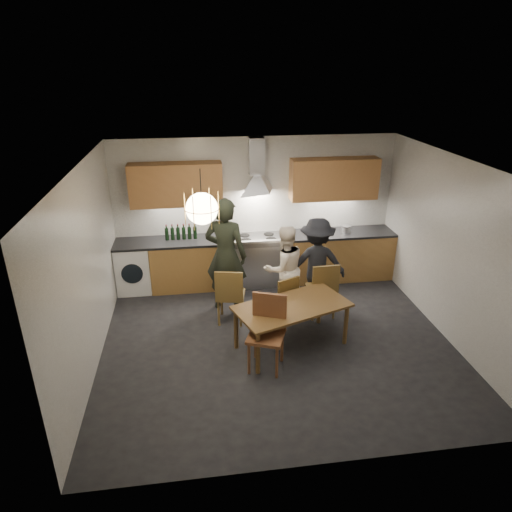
{
  "coord_description": "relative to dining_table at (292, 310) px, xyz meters",
  "views": [
    {
      "loc": [
        -1.09,
        -5.55,
        3.81
      ],
      "look_at": [
        -0.25,
        0.4,
        1.2
      ],
      "focal_mm": 32.0,
      "sensor_mm": 36.0,
      "label": 1
    }
  ],
  "objects": [
    {
      "name": "range_stove",
      "position": [
        -0.18,
        2.09,
        -0.14
      ],
      "size": [
        0.9,
        0.6,
        0.92
      ],
      "color": "silver",
      "rests_on": "ground"
    },
    {
      "name": "chair_back_left",
      "position": [
        -0.81,
        0.73,
        -0.05
      ],
      "size": [
        0.5,
        0.5,
        0.93
      ],
      "rotation": [
        0.0,
        0.0,
        2.94
      ],
      "color": "brown",
      "rests_on": "ground"
    },
    {
      "name": "chair_back_mid",
      "position": [
        0.01,
        0.57,
        -0.11
      ],
      "size": [
        0.49,
        0.49,
        0.83
      ],
      "rotation": [
        0.0,
        0.0,
        3.56
      ],
      "color": "brown",
      "rests_on": "ground"
    },
    {
      "name": "chair_front",
      "position": [
        -0.4,
        -0.36,
        -0.01
      ],
      "size": [
        0.59,
        0.59,
        1.01
      ],
      "rotation": [
        0.0,
        0.0,
        -0.38
      ],
      "color": "brown",
      "rests_on": "ground"
    },
    {
      "name": "pendant_lamp",
      "position": [
        -1.18,
        0.05,
        1.51
      ],
      "size": [
        0.43,
        0.43,
        0.7
      ],
      "color": "black",
      "rests_on": "ground"
    },
    {
      "name": "room_shell",
      "position": [
        -0.18,
        0.15,
        1.12
      ],
      "size": [
        5.02,
        4.52,
        2.61
      ],
      "color": "silver",
      "rests_on": "ground"
    },
    {
      "name": "counter_run",
      "position": [
        -0.15,
        2.1,
        -0.14
      ],
      "size": [
        5.0,
        0.62,
        0.9
      ],
      "color": "#BB8848",
      "rests_on": "ground"
    },
    {
      "name": "wine_bottles",
      "position": [
        -1.52,
        2.15,
        0.45
      ],
      "size": [
        0.55,
        0.07,
        0.27
      ],
      "color": "black",
      "rests_on": "counter_run"
    },
    {
      "name": "wall_fixtures",
      "position": [
        -0.18,
        2.21,
        1.29
      ],
      "size": [
        4.3,
        0.54,
        1.1
      ],
      "color": "#BE8149",
      "rests_on": "ground"
    },
    {
      "name": "person_left",
      "position": [
        -0.82,
        1.23,
        0.36
      ],
      "size": [
        0.81,
        0.69,
        1.88
      ],
      "primitive_type": "imported",
      "rotation": [
        0.0,
        0.0,
        2.72
      ],
      "color": "black",
      "rests_on": "ground"
    },
    {
      "name": "person_right",
      "position": [
        0.64,
        1.13,
        0.17
      ],
      "size": [
        1.02,
        0.63,
        1.52
      ],
      "primitive_type": "imported",
      "rotation": [
        0.0,
        0.0,
        3.07
      ],
      "color": "black",
      "rests_on": "ground"
    },
    {
      "name": "chair_back_right",
      "position": [
        0.65,
        0.72,
        -0.05
      ],
      "size": [
        0.44,
        0.44,
        0.94
      ],
      "rotation": [
        0.0,
        0.0,
        3.18
      ],
      "color": "brown",
      "rests_on": "ground"
    },
    {
      "name": "ground",
      "position": [
        -0.18,
        0.15,
        -0.59
      ],
      "size": [
        5.0,
        5.0,
        0.0
      ],
      "primitive_type": "plane",
      "color": "black",
      "rests_on": "ground"
    },
    {
      "name": "stock_pot",
      "position": [
        1.44,
        2.06,
        0.38
      ],
      "size": [
        0.23,
        0.23,
        0.13
      ],
      "primitive_type": "cylinder",
      "rotation": [
        0.0,
        0.0,
        -0.36
      ],
      "color": "silver",
      "rests_on": "counter_run"
    },
    {
      "name": "dining_table",
      "position": [
        0.0,
        0.0,
        0.0
      ],
      "size": [
        1.75,
        1.28,
        0.66
      ],
      "rotation": [
        0.0,
        0.0,
        0.35
      ],
      "color": "brown",
      "rests_on": "ground"
    },
    {
      "name": "mixing_bowl",
      "position": [
        0.81,
        2.1,
        0.35
      ],
      "size": [
        0.28,
        0.28,
        0.07
      ],
      "primitive_type": "imported",
      "rotation": [
        0.0,
        0.0,
        0.05
      ],
      "color": "silver",
      "rests_on": "counter_run"
    },
    {
      "name": "person_mid",
      "position": [
        0.1,
        1.09,
        0.13
      ],
      "size": [
        0.82,
        0.72,
        1.43
      ],
      "primitive_type": "imported",
      "rotation": [
        0.0,
        0.0,
        3.43
      ],
      "color": "white",
      "rests_on": "ground"
    }
  ]
}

